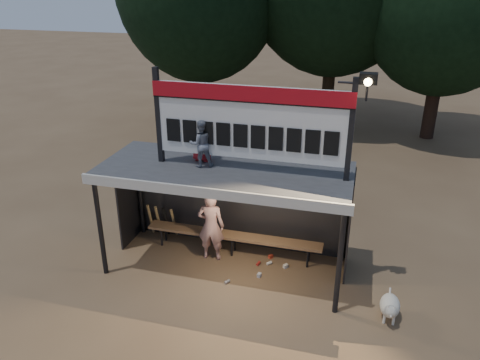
% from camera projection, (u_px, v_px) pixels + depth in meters
% --- Properties ---
extents(ground, '(80.00, 80.00, 0.00)m').
position_uv_depth(ground, '(226.00, 266.00, 10.17)').
color(ground, brown).
rests_on(ground, ground).
extents(player, '(0.62, 0.43, 1.61)m').
position_uv_depth(player, '(211.00, 226.00, 10.16)').
color(player, silver).
rests_on(player, ground).
extents(child_a, '(0.57, 0.53, 0.94)m').
position_uv_depth(child_a, '(201.00, 144.00, 9.11)').
color(child_a, slate).
rests_on(child_a, dugout_shelter).
extents(child_b, '(0.54, 0.38, 1.05)m').
position_uv_depth(child_b, '(202.00, 136.00, 9.38)').
color(child_b, '#B31B22').
rests_on(child_b, dugout_shelter).
extents(dugout_shelter, '(5.10, 2.08, 2.32)m').
position_uv_depth(dugout_shelter, '(229.00, 184.00, 9.64)').
color(dugout_shelter, '#3A3A3C').
rests_on(dugout_shelter, ground).
extents(scoreboard_assembly, '(4.10, 0.27, 1.99)m').
position_uv_depth(scoreboard_assembly, '(253.00, 120.00, 8.69)').
color(scoreboard_assembly, black).
rests_on(scoreboard_assembly, dugout_shelter).
extents(bench, '(4.00, 0.35, 0.48)m').
position_uv_depth(bench, '(233.00, 236.00, 10.48)').
color(bench, olive).
rests_on(bench, ground).
extents(dog, '(0.36, 0.81, 0.49)m').
position_uv_depth(dog, '(390.00, 306.00, 8.50)').
color(dog, silver).
rests_on(dog, ground).
extents(bats, '(0.68, 0.35, 0.84)m').
position_uv_depth(bats, '(162.00, 221.00, 11.16)').
color(bats, '#A6824D').
rests_on(bats, ground).
extents(litter, '(1.73, 1.38, 0.08)m').
position_uv_depth(litter, '(256.00, 264.00, 10.17)').
color(litter, '#AF321E').
rests_on(litter, ground).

